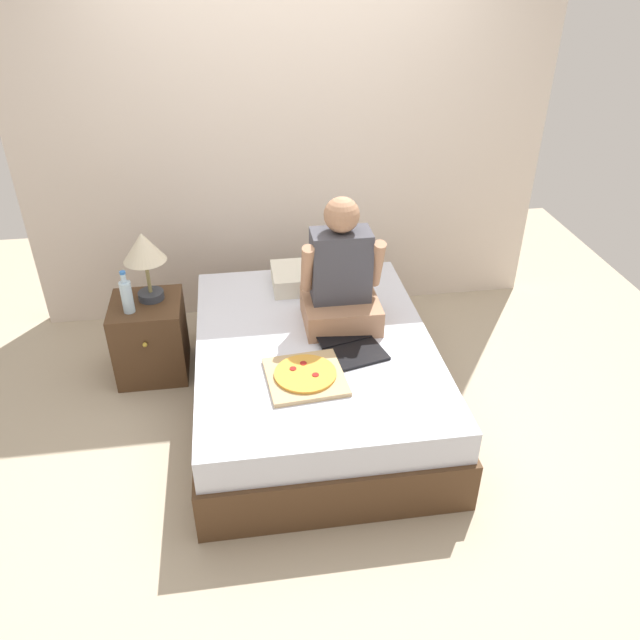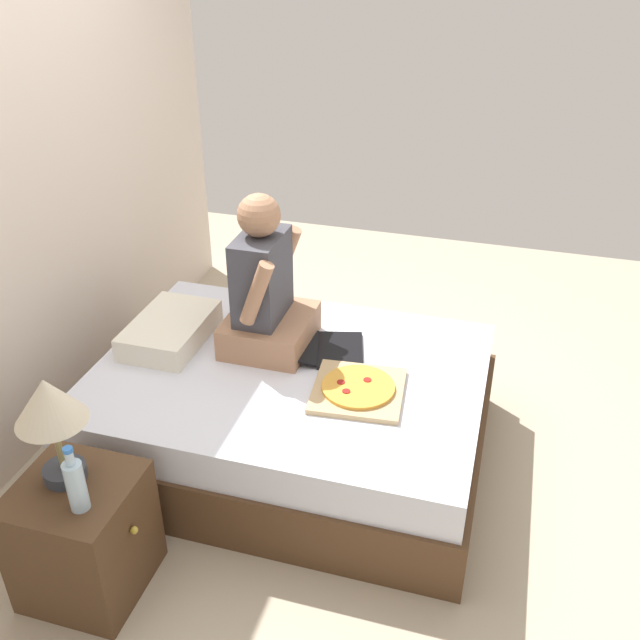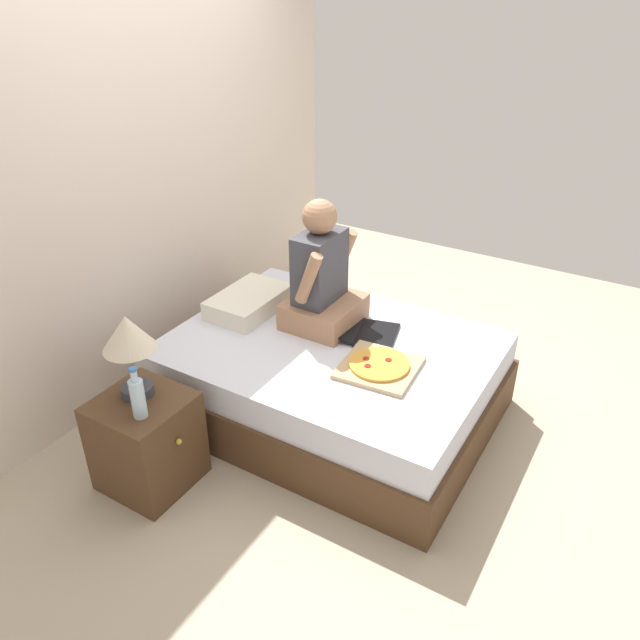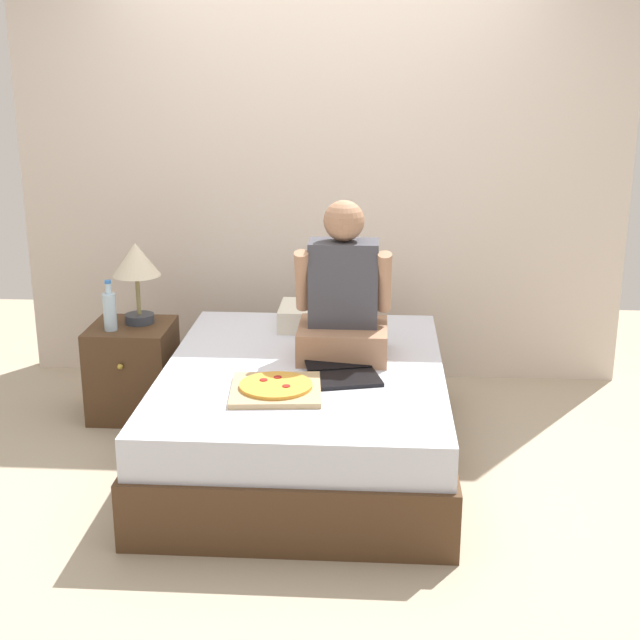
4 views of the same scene
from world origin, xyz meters
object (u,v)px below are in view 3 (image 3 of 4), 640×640
object	(u,v)px
water_bottle	(138,397)
pizza_box	(379,366)
nightstand_left	(147,441)
person_seated	(322,280)
bed	(331,379)
laptop	(366,332)
lamp_on_left_nightstand	(128,339)

from	to	relation	value
water_bottle	pizza_box	bearing A→B (deg)	-38.70
nightstand_left	person_seated	world-z (taller)	person_seated
bed	laptop	xyz separation A→B (m)	(0.19, -0.13, 0.27)
lamp_on_left_nightstand	laptop	bearing A→B (deg)	-31.27
laptop	water_bottle	bearing A→B (deg)	156.28
lamp_on_left_nightstand	laptop	xyz separation A→B (m)	(1.15, -0.70, -0.33)
laptop	nightstand_left	bearing A→B (deg)	151.42
bed	laptop	bearing A→B (deg)	-33.53
nightstand_left	laptop	xyz separation A→B (m)	(1.19, -0.65, 0.25)
bed	water_bottle	bearing A→B (deg)	158.19
person_seated	pizza_box	size ratio (longest dim) A/B	1.80
nightstand_left	lamp_on_left_nightstand	xyz separation A→B (m)	(0.04, 0.05, 0.59)
water_bottle	laptop	xyz separation A→B (m)	(1.27, -0.56, -0.12)
nightstand_left	person_seated	distance (m)	1.34
pizza_box	laptop	bearing A→B (deg)	38.71
person_seated	laptop	size ratio (longest dim) A/B	1.62
water_bottle	person_seated	bearing A→B (deg)	-11.48
lamp_on_left_nightstand	person_seated	size ratio (longest dim) A/B	0.58
laptop	pizza_box	xyz separation A→B (m)	(-0.29, -0.23, -0.00)
water_bottle	laptop	size ratio (longest dim) A/B	0.57
bed	pizza_box	xyz separation A→B (m)	(-0.10, -0.35, 0.27)
nightstand_left	water_bottle	distance (m)	0.39
water_bottle	laptop	bearing A→B (deg)	-23.72
person_seated	pizza_box	distance (m)	0.66
bed	person_seated	distance (m)	0.59
nightstand_left	pizza_box	xyz separation A→B (m)	(0.90, -0.88, 0.25)
person_seated	bed	bearing A→B (deg)	-136.05
lamp_on_left_nightstand	person_seated	world-z (taller)	person_seated
lamp_on_left_nightstand	person_seated	xyz separation A→B (m)	(1.14, -0.40, -0.06)
bed	lamp_on_left_nightstand	world-z (taller)	lamp_on_left_nightstand
bed	nightstand_left	world-z (taller)	nightstand_left
water_bottle	person_seated	xyz separation A→B (m)	(1.26, -0.26, 0.15)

